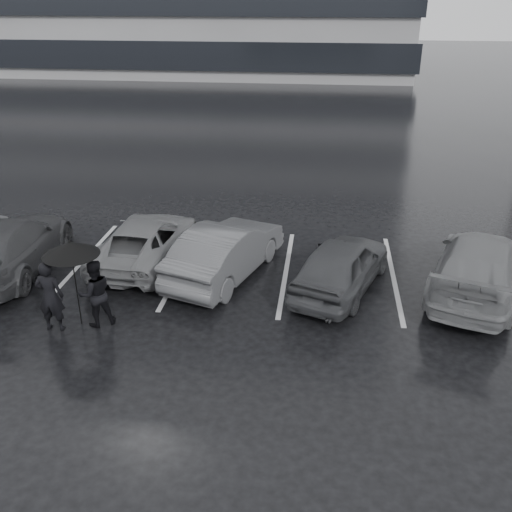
{
  "coord_description": "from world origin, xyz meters",
  "views": [
    {
      "loc": [
        1.46,
        -11.04,
        6.79
      ],
      "look_at": [
        -0.02,
        1.0,
        1.1
      ],
      "focal_mm": 40.0,
      "sensor_mm": 36.0,
      "label": 1
    }
  ],
  "objects_px": {
    "car_west_a": "(226,250)",
    "car_east": "(479,266)",
    "car_west_c": "(10,245)",
    "pedestrian_right": "(95,293)",
    "car_main": "(341,265)",
    "car_west_b": "(146,241)",
    "pedestrian_left": "(50,296)"
  },
  "relations": [
    {
      "from": "car_west_a",
      "to": "pedestrian_right",
      "type": "bearing_deg",
      "value": 66.65
    },
    {
      "from": "car_east",
      "to": "pedestrian_right",
      "type": "bearing_deg",
      "value": 35.94
    },
    {
      "from": "car_west_b",
      "to": "pedestrian_left",
      "type": "xyz_separation_m",
      "value": [
        -1.01,
        -3.62,
        0.22
      ]
    },
    {
      "from": "pedestrian_left",
      "to": "pedestrian_right",
      "type": "height_order",
      "value": "pedestrian_left"
    },
    {
      "from": "car_west_c",
      "to": "pedestrian_right",
      "type": "distance_m",
      "value": 4.03
    },
    {
      "from": "car_west_a",
      "to": "car_west_c",
      "type": "xyz_separation_m",
      "value": [
        -5.68,
        -0.37,
        0.01
      ]
    },
    {
      "from": "car_main",
      "to": "car_west_b",
      "type": "xyz_separation_m",
      "value": [
        -5.24,
        0.99,
        -0.06
      ]
    },
    {
      "from": "pedestrian_left",
      "to": "pedestrian_right",
      "type": "relative_size",
      "value": 1.06
    },
    {
      "from": "car_main",
      "to": "car_west_c",
      "type": "distance_m",
      "value": 8.62
    },
    {
      "from": "car_main",
      "to": "car_east",
      "type": "height_order",
      "value": "car_east"
    },
    {
      "from": "car_main",
      "to": "car_west_c",
      "type": "bearing_deg",
      "value": 19.55
    },
    {
      "from": "car_west_a",
      "to": "pedestrian_right",
      "type": "xyz_separation_m",
      "value": [
        -2.42,
        -2.73,
        0.08
      ]
    },
    {
      "from": "car_west_a",
      "to": "car_west_b",
      "type": "xyz_separation_m",
      "value": [
        -2.29,
        0.57,
        -0.1
      ]
    },
    {
      "from": "car_west_a",
      "to": "car_east",
      "type": "relative_size",
      "value": 0.88
    },
    {
      "from": "car_main",
      "to": "car_west_b",
      "type": "distance_m",
      "value": 5.33
    },
    {
      "from": "car_main",
      "to": "car_west_b",
      "type": "relative_size",
      "value": 0.9
    },
    {
      "from": "pedestrian_left",
      "to": "pedestrian_right",
      "type": "xyz_separation_m",
      "value": [
        0.88,
        0.32,
        -0.04
      ]
    },
    {
      "from": "car_west_c",
      "to": "pedestrian_left",
      "type": "distance_m",
      "value": 3.58
    },
    {
      "from": "car_east",
      "to": "pedestrian_left",
      "type": "bearing_deg",
      "value": 36.23
    },
    {
      "from": "car_main",
      "to": "car_east",
      "type": "relative_size",
      "value": 0.81
    },
    {
      "from": "car_west_c",
      "to": "car_east",
      "type": "distance_m",
      "value": 11.95
    },
    {
      "from": "car_main",
      "to": "car_west_b",
      "type": "bearing_deg",
      "value": 9.16
    },
    {
      "from": "car_west_c",
      "to": "car_east",
      "type": "bearing_deg",
      "value": 176.24
    },
    {
      "from": "car_main",
      "to": "car_east",
      "type": "bearing_deg",
      "value": -155.39
    },
    {
      "from": "car_west_c",
      "to": "car_east",
      "type": "xyz_separation_m",
      "value": [
        11.94,
        0.24,
        -0.01
      ]
    },
    {
      "from": "car_west_c",
      "to": "car_main",
      "type": "bearing_deg",
      "value": 174.83
    },
    {
      "from": "car_west_c",
      "to": "pedestrian_right",
      "type": "bearing_deg",
      "value": 139.23
    },
    {
      "from": "car_west_b",
      "to": "car_main",
      "type": "bearing_deg",
      "value": 172.33
    },
    {
      "from": "car_west_c",
      "to": "pedestrian_left",
      "type": "xyz_separation_m",
      "value": [
        2.38,
        -2.67,
        0.11
      ]
    },
    {
      "from": "car_west_a",
      "to": "car_east",
      "type": "bearing_deg",
      "value": -163.12
    },
    {
      "from": "pedestrian_right",
      "to": "car_main",
      "type": "bearing_deg",
      "value": 169.34
    },
    {
      "from": "car_west_c",
      "to": "car_west_b",
      "type": "bearing_deg",
      "value": -169.31
    }
  ]
}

